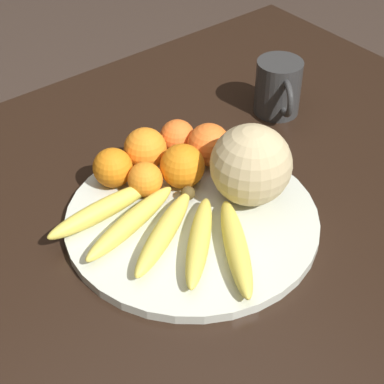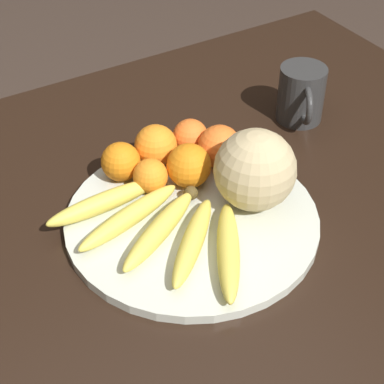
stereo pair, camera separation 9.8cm
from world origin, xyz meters
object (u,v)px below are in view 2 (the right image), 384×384
(orange_front_right, at_px, (121,162))
(ceramic_mug, at_px, (301,95))
(kitchen_table, at_px, (194,283))
(banana_bunch, at_px, (163,228))
(orange_front_left, at_px, (189,166))
(melon, at_px, (255,170))
(orange_mid_center, at_px, (190,136))
(orange_back_right, at_px, (151,176))
(fruit_bowl, at_px, (192,219))
(orange_back_left, at_px, (220,146))
(orange_top_small, at_px, (156,146))

(orange_front_right, height_order, ceramic_mug, ceramic_mug)
(kitchen_table, height_order, banana_bunch, banana_bunch)
(orange_front_left, height_order, orange_front_right, orange_front_left)
(melon, distance_m, orange_mid_center, 0.17)
(orange_front_left, xyz_separation_m, orange_back_right, (0.06, -0.02, -0.01))
(orange_front_right, bearing_deg, fruit_bowl, 109.40)
(orange_front_right, bearing_deg, banana_bunch, 86.82)
(orange_back_right, relative_size, ceramic_mug, 0.47)
(orange_back_right, distance_m, ceramic_mug, 0.36)
(melon, bearing_deg, orange_back_right, -41.77)
(kitchen_table, bearing_deg, melon, -168.18)
(orange_front_right, xyz_separation_m, orange_back_right, (-0.03, 0.05, -0.00))
(kitchen_table, bearing_deg, orange_mid_center, -119.41)
(kitchen_table, bearing_deg, orange_front_left, -117.45)
(orange_back_left, bearing_deg, melon, 86.12)
(fruit_bowl, relative_size, orange_front_left, 5.40)
(ceramic_mug, bearing_deg, melon, 36.48)
(kitchen_table, xyz_separation_m, fruit_bowl, (-0.02, -0.05, 0.09))
(orange_front_left, xyz_separation_m, ceramic_mug, (-0.30, -0.08, 0.00))
(orange_front_left, relative_size, ceramic_mug, 0.61)
(orange_front_left, distance_m, orange_back_right, 0.06)
(fruit_bowl, height_order, banana_bunch, banana_bunch)
(fruit_bowl, relative_size, orange_top_small, 5.46)
(melon, xyz_separation_m, orange_front_left, (0.06, -0.09, -0.03))
(melon, bearing_deg, banana_bunch, -1.67)
(kitchen_table, height_order, orange_front_left, orange_front_left)
(orange_front_left, xyz_separation_m, orange_front_right, (0.09, -0.07, -0.00))
(melon, relative_size, banana_bunch, 0.43)
(melon, bearing_deg, orange_top_small, -63.74)
(orange_front_right, bearing_deg, orange_back_right, 117.79)
(orange_top_small, bearing_deg, orange_mid_center, 179.66)
(orange_front_right, bearing_deg, ceramic_mug, -179.26)
(orange_mid_center, relative_size, orange_back_right, 1.08)
(orange_front_right, bearing_deg, orange_front_left, 141.02)
(orange_mid_center, xyz_separation_m, orange_back_right, (0.11, 0.06, -0.00))
(orange_front_left, height_order, orange_back_left, same)
(orange_back_left, xyz_separation_m, ceramic_mug, (-0.22, -0.06, 0.00))
(ceramic_mug, bearing_deg, orange_front_right, 0.74)
(orange_front_left, height_order, orange_top_small, same)
(melon, distance_m, orange_front_left, 0.12)
(kitchen_table, height_order, melon, melon)
(kitchen_table, height_order, fruit_bowl, fruit_bowl)
(melon, xyz_separation_m, orange_back_left, (-0.01, -0.11, -0.03))
(melon, bearing_deg, kitchen_table, 11.82)
(fruit_bowl, height_order, orange_back_right, orange_back_right)
(orange_top_small, relative_size, ceramic_mug, 0.60)
(orange_back_right, xyz_separation_m, orange_top_small, (-0.04, -0.06, 0.01))
(melon, xyz_separation_m, orange_mid_center, (0.02, -0.17, -0.03))
(orange_top_small, bearing_deg, orange_back_left, 147.46)
(orange_front_left, xyz_separation_m, orange_top_small, (0.02, -0.08, -0.00))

